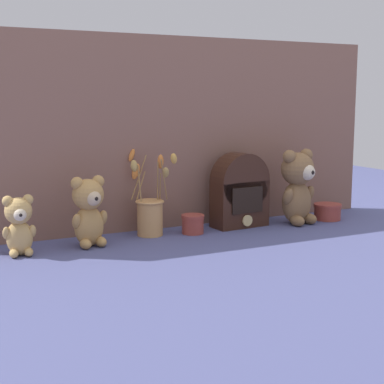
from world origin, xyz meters
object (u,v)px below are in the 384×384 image
(teddy_bear_large, at_px, (298,185))
(decorative_tin_short, at_px, (193,224))
(vintage_radio, at_px, (240,191))
(decorative_tin_tall, at_px, (327,212))
(teddy_bear_medium, at_px, (89,210))
(teddy_bear_small, at_px, (19,224))
(flower_vase, at_px, (150,211))

(teddy_bear_large, xyz_separation_m, decorative_tin_short, (-0.43, 0.03, -0.11))
(vintage_radio, relative_size, decorative_tin_tall, 2.52)
(vintage_radio, relative_size, decorative_tin_short, 3.39)
(teddy_bear_medium, distance_m, teddy_bear_small, 0.23)
(teddy_bear_small, relative_size, flower_vase, 0.62)
(teddy_bear_large, xyz_separation_m, flower_vase, (-0.58, 0.07, -0.06))
(teddy_bear_medium, distance_m, flower_vase, 0.24)
(decorative_tin_tall, bearing_deg, flower_vase, 175.43)
(teddy_bear_large, distance_m, teddy_bear_medium, 0.81)
(teddy_bear_large, bearing_deg, decorative_tin_tall, 3.79)
(teddy_bear_small, relative_size, decorative_tin_tall, 1.70)
(teddy_bear_medium, relative_size, teddy_bear_small, 1.23)
(teddy_bear_medium, height_order, decorative_tin_short, teddy_bear_medium)
(teddy_bear_medium, relative_size, vintage_radio, 0.83)
(teddy_bear_small, bearing_deg, decorative_tin_tall, 0.82)
(teddy_bear_large, distance_m, vintage_radio, 0.23)
(flower_vase, distance_m, decorative_tin_short, 0.16)
(teddy_bear_small, distance_m, flower_vase, 0.46)
(teddy_bear_medium, relative_size, decorative_tin_short, 2.81)
(flower_vase, bearing_deg, decorative_tin_tall, -4.57)
(teddy_bear_medium, bearing_deg, decorative_tin_tall, 0.02)
(teddy_bear_large, distance_m, teddy_bear_small, 1.04)
(decorative_tin_tall, bearing_deg, teddy_bear_medium, -179.98)
(flower_vase, relative_size, decorative_tin_tall, 2.74)
(teddy_bear_medium, bearing_deg, flower_vase, 14.09)
(teddy_bear_large, relative_size, flower_vase, 0.95)
(teddy_bear_large, distance_m, decorative_tin_tall, 0.19)
(teddy_bear_large, xyz_separation_m, vintage_radio, (-0.22, 0.06, -0.02))
(teddy_bear_small, bearing_deg, teddy_bear_large, 0.37)
(decorative_tin_tall, height_order, decorative_tin_short, decorative_tin_short)
(teddy_bear_small, height_order, decorative_tin_short, teddy_bear_small)
(teddy_bear_large, relative_size, decorative_tin_short, 3.50)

